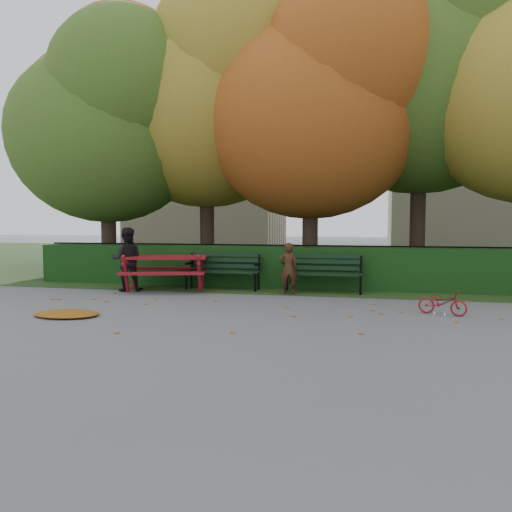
% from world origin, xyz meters
% --- Properties ---
extents(ground, '(90.00, 90.00, 0.00)m').
position_xyz_m(ground, '(0.00, 0.00, 0.00)').
color(ground, slate).
rests_on(ground, ground).
extents(grass_strip, '(90.00, 90.00, 0.00)m').
position_xyz_m(grass_strip, '(0.00, 14.00, 0.01)').
color(grass_strip, '#253E19').
rests_on(grass_strip, ground).
extents(building_left, '(10.00, 7.00, 15.00)m').
position_xyz_m(building_left, '(-9.00, 26.00, 7.50)').
color(building_left, '#B9A98F').
rests_on(building_left, ground).
extents(building_right, '(9.00, 6.00, 12.00)m').
position_xyz_m(building_right, '(8.00, 28.00, 6.00)').
color(building_right, '#B9A98F').
rests_on(building_right, ground).
extents(hedge, '(13.00, 0.90, 1.00)m').
position_xyz_m(hedge, '(0.00, 4.50, 0.50)').
color(hedge, black).
rests_on(hedge, ground).
extents(iron_fence, '(14.00, 0.04, 1.02)m').
position_xyz_m(iron_fence, '(0.00, 5.30, 0.54)').
color(iron_fence, black).
rests_on(iron_fence, ground).
extents(tree_a, '(5.88, 5.60, 7.48)m').
position_xyz_m(tree_a, '(-5.19, 5.58, 4.52)').
color(tree_a, '#2E1E19').
rests_on(tree_a, ground).
extents(tree_b, '(6.72, 6.40, 8.79)m').
position_xyz_m(tree_b, '(-2.44, 6.75, 5.40)').
color(tree_b, '#2E1E19').
rests_on(tree_b, ground).
extents(tree_c, '(6.30, 6.00, 8.00)m').
position_xyz_m(tree_c, '(0.83, 5.96, 4.82)').
color(tree_c, '#2E1E19').
rests_on(tree_c, ground).
extents(tree_d, '(7.14, 6.80, 9.58)m').
position_xyz_m(tree_d, '(3.88, 7.23, 5.98)').
color(tree_d, '#2E1E19').
rests_on(tree_d, ground).
extents(tree_f, '(6.93, 6.60, 9.19)m').
position_xyz_m(tree_f, '(-7.13, 9.24, 5.69)').
color(tree_f, '#2E1E19').
rests_on(tree_f, ground).
extents(bench_left, '(1.80, 0.57, 0.88)m').
position_xyz_m(bench_left, '(-1.30, 3.70, 0.52)').
color(bench_left, black).
rests_on(bench_left, ground).
extents(bench_right, '(1.80, 0.57, 0.88)m').
position_xyz_m(bench_right, '(1.10, 3.70, 0.52)').
color(bench_right, black).
rests_on(bench_right, ground).
extents(picnic_table, '(2.25, 1.99, 0.94)m').
position_xyz_m(picnic_table, '(-2.58, 3.20, 0.64)').
color(picnic_table, maroon).
rests_on(picnic_table, ground).
extents(leaf_pile, '(1.39, 1.20, 0.08)m').
position_xyz_m(leaf_pile, '(-2.99, -0.18, 0.04)').
color(leaf_pile, brown).
rests_on(leaf_pile, ground).
extents(leaf_scatter, '(9.00, 5.70, 0.01)m').
position_xyz_m(leaf_scatter, '(0.00, 0.30, 0.01)').
color(leaf_scatter, brown).
rests_on(leaf_scatter, ground).
extents(child, '(0.47, 0.36, 1.17)m').
position_xyz_m(child, '(0.36, 3.20, 0.58)').
color(child, '#382112').
rests_on(child, ground).
extents(adult, '(0.88, 0.79, 1.50)m').
position_xyz_m(adult, '(-3.43, 2.90, 0.75)').
color(adult, black).
rests_on(adult, ground).
extents(bicycle, '(0.88, 0.57, 0.44)m').
position_xyz_m(bicycle, '(3.39, 1.37, 0.22)').
color(bicycle, maroon).
rests_on(bicycle, ground).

